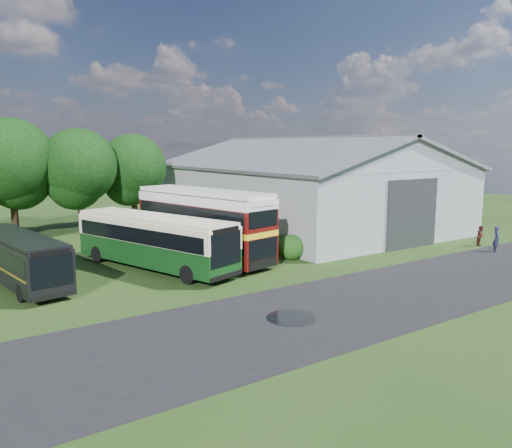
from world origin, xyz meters
TOP-DOWN VIEW (x-y plane):
  - ground at (0.00, 0.00)m, footprint 120.00×120.00m
  - asphalt_road at (3.00, -3.00)m, footprint 60.00×8.00m
  - puddle at (-1.50, -3.00)m, footprint 2.20×2.20m
  - storage_shed at (15.00, 15.98)m, footprint 18.80×24.80m
  - tree_mid at (-8.00, 24.80)m, footprint 6.80×6.80m
  - tree_right_a at (-3.00, 23.80)m, footprint 6.26×6.26m
  - tree_right_b at (2.00, 24.60)m, footprint 5.98×5.98m
  - shrub_front at (5.60, 6.00)m, footprint 1.70×1.70m
  - shrub_mid at (5.60, 8.00)m, footprint 1.60×1.60m
  - shrub_back at (5.60, 10.00)m, footprint 1.80×1.80m
  - bus_green_single at (-2.84, 8.64)m, footprint 6.05×11.91m
  - bus_maroon_double at (0.78, 9.08)m, footprint 4.84×10.96m
  - bus_dark_single at (-10.21, 9.52)m, footprint 3.68×9.96m
  - visitor_a at (18.78, -0.33)m, footprint 0.77×0.77m
  - visitor_b at (19.74, 1.41)m, footprint 0.84×0.71m

SIDE VIEW (x-z plane):
  - ground at x=0.00m, z-range 0.00..0.00m
  - asphalt_road at x=3.00m, z-range -0.01..0.01m
  - puddle at x=-1.50m, z-range -0.01..0.01m
  - shrub_front at x=5.60m, z-range -0.85..0.85m
  - shrub_mid at x=5.60m, z-range -0.80..0.80m
  - shrub_back at x=5.60m, z-range -0.90..0.90m
  - visitor_b at x=19.74m, z-range 0.00..1.52m
  - visitor_a at x=18.78m, z-range 0.00..1.80m
  - bus_dark_single at x=-10.21m, z-range 0.09..2.77m
  - bus_green_single at x=-2.84m, z-range 0.10..3.31m
  - bus_maroon_double at x=0.78m, z-range 0.00..4.57m
  - storage_shed at x=15.00m, z-range 0.09..8.24m
  - tree_right_b at x=2.00m, z-range 1.21..9.66m
  - tree_right_a at x=-3.00m, z-range 1.27..10.10m
  - tree_mid at x=-8.00m, z-range 1.38..10.98m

